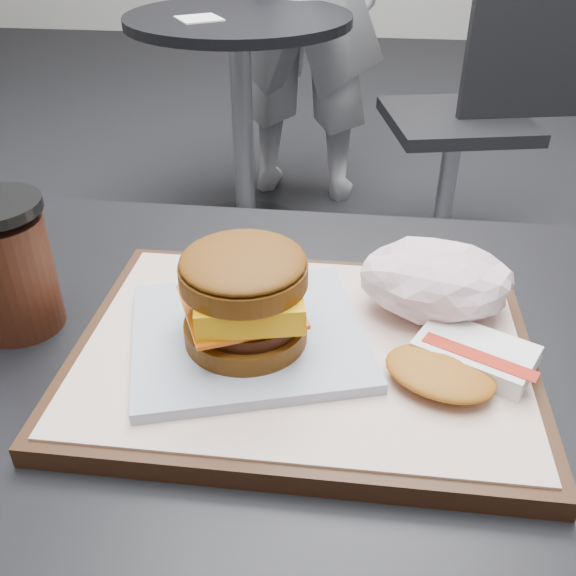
# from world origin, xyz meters

# --- Properties ---
(customer_table) EXTENTS (0.80, 0.60, 0.77)m
(customer_table) POSITION_xyz_m (0.00, 0.00, 0.58)
(customer_table) COLOR #A5A5AA
(customer_table) RESTS_ON ground
(serving_tray) EXTENTS (0.38, 0.28, 0.02)m
(serving_tray) POSITION_xyz_m (0.01, 0.02, 0.78)
(serving_tray) COLOR #311A0D
(serving_tray) RESTS_ON customer_table
(breakfast_sandwich) EXTENTS (0.23, 0.22, 0.09)m
(breakfast_sandwich) POSITION_xyz_m (-0.03, 0.01, 0.83)
(breakfast_sandwich) COLOR silver
(breakfast_sandwich) RESTS_ON serving_tray
(hash_brown) EXTENTS (0.13, 0.12, 0.02)m
(hash_brown) POSITION_xyz_m (0.14, -0.01, 0.80)
(hash_brown) COLOR white
(hash_brown) RESTS_ON serving_tray
(crumpled_wrapper) EXTENTS (0.13, 0.10, 0.06)m
(crumpled_wrapper) POSITION_xyz_m (0.12, 0.08, 0.82)
(crumpled_wrapper) COLOR white
(crumpled_wrapper) RESTS_ON serving_tray
(coffee_cup) EXTENTS (0.08, 0.08, 0.12)m
(coffee_cup) POSITION_xyz_m (-0.25, 0.04, 0.83)
(coffee_cup) COLOR #3A180D
(coffee_cup) RESTS_ON customer_table
(neighbor_table) EXTENTS (0.70, 0.70, 0.75)m
(neighbor_table) POSITION_xyz_m (-0.35, 1.65, 0.55)
(neighbor_table) COLOR black
(neighbor_table) RESTS_ON ground
(napkin) EXTENTS (0.17, 0.17, 0.00)m
(napkin) POSITION_xyz_m (-0.45, 1.56, 0.75)
(napkin) COLOR white
(napkin) RESTS_ON neighbor_table
(neighbor_chair) EXTENTS (0.64, 0.50, 0.88)m
(neighbor_chair) POSITION_xyz_m (0.41, 1.61, 0.51)
(neighbor_chair) COLOR #B5B4BA
(neighbor_chair) RESTS_ON ground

